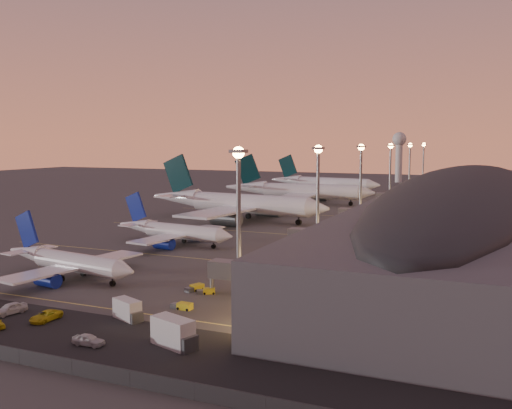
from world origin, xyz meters
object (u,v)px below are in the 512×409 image
Objects in this scene: baggage_tug_a at (182,306)px; catering_truck_a at (128,310)px; radar_tower at (399,149)px; baggage_tug_c at (295,249)px; baggage_tug_d at (195,288)px; airliner_narrow_north at (173,231)px; service_van_e at (89,340)px; airliner_wide_far at (324,183)px; service_van_c at (10,309)px; service_van_d at (46,316)px; catering_truck_b at (175,333)px; airliner_wide_near at (235,203)px; airliner_narrow_south at (68,261)px; baggage_tug_b at (207,291)px; airliner_wide_mid at (298,191)px.

catering_truck_a is (-4.71, -7.88, 0.94)m from baggage_tug_a.
radar_tower is 7.89× the size of baggage_tug_c.
baggage_tug_c is 1.07× the size of baggage_tug_d.
airliner_narrow_north is 8.29× the size of service_van_e.
airliner_wide_far is at bearing 121.45° from catering_truck_a.
service_van_e is (13.34, -319.51, -21.12)m from radar_tower.
service_van_e is at bearing -96.54° from baggage_tug_a.
service_van_c is 1.17× the size of service_van_e.
service_van_d reaches higher than baggage_tug_a.
catering_truck_b is 30.91m from service_van_c.
airliner_wide_near is 19.23× the size of baggage_tug_a.
airliner_wide_near reaches higher than service_van_e.
baggage_tug_d is (12.48, -289.79, -21.38)m from radar_tower.
airliner_narrow_south is 53.81m from baggage_tug_c.
airliner_wide_far is at bearing 107.45° from service_van_c.
airliner_wide_near is at bearing 110.50° from service_van_c.
airliner_wide_near reaches higher than airliner_narrow_north.
baggage_tug_d reaches higher than baggage_tug_a.
catering_truck_b is (12.42, -7.01, 0.34)m from catering_truck_a.
radar_tower reaches higher than service_van_e.
airliner_wide_near is 120.47m from catering_truck_b.
airliner_wide_far is 221.45m from service_van_c.
service_van_c is (15.89, -220.84, -4.16)m from airliner_wide_far.
airliner_narrow_north is 1.13× the size of radar_tower.
service_van_d reaches higher than baggage_tug_c.
service_van_c is (13.83, -109.89, -4.82)m from airliner_wide_near.
radar_tower is 9.02× the size of baggage_tug_a.
catering_truck_a is 1.10× the size of service_van_d.
airliner_narrow_north is 58.76m from baggage_tug_a.
baggage_tug_c is at bearing 76.45° from service_van_d.
airliner_narrow_south is 9.13× the size of baggage_tug_d.
airliner_wide_near is at bearing 130.36° from catering_truck_b.
catering_truck_b is (39.71, -64.10, -1.64)m from airliner_narrow_north.
baggage_tug_c is (39.60, -155.45, -4.52)m from airliner_wide_far.
airliner_narrow_south is 292.27m from radar_tower.
baggage_tug_c reaches higher than baggage_tug_b.
baggage_tug_c is 67.69m from catering_truck_b.
service_van_c reaches higher than baggage_tug_b.
airliner_narrow_north reaches higher than baggage_tug_b.
airliner_narrow_south is 31.72m from catering_truck_a.
catering_truck_a is (29.53, -161.52, -4.03)m from airliner_wide_mid.
airliner_wide_far is 211.54m from baggage_tug_a.
service_van_e is (12.73, -5.71, 0.02)m from service_van_d.
airliner_wide_mid reaches higher than airliner_wide_far.
airliner_narrow_north is 0.60× the size of airliner_wide_far.
baggage_tug_a is at bearing -7.62° from airliner_narrow_south.
radar_tower reaches higher than catering_truck_a.
radar_tower is 290.84m from baggage_tug_d.
baggage_tug_b is at bearing 127.74° from catering_truck_b.
catering_truck_a is 1.30× the size of service_van_e.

